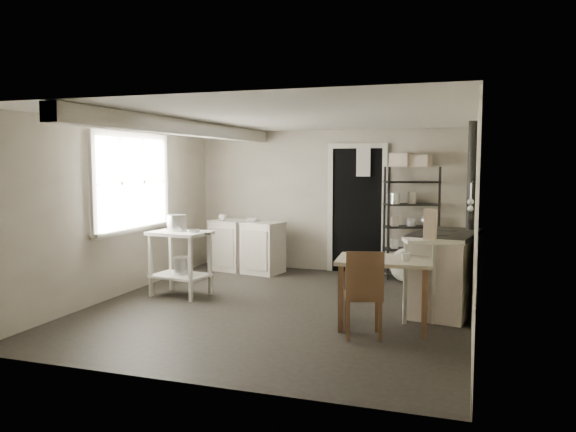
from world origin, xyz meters
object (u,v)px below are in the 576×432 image
(shelf_rack, at_px, (411,217))
(flour_sack, at_px, (404,265))
(chair, at_px, (363,290))
(work_table, at_px, (384,293))
(prep_table, at_px, (180,266))
(base_cabinets, at_px, (247,243))
(stove, at_px, (445,275))
(stockpot, at_px, (177,225))

(shelf_rack, height_order, flour_sack, shelf_rack)
(chair, bearing_deg, work_table, 51.53)
(prep_table, distance_m, flour_sack, 3.30)
(shelf_rack, relative_size, flour_sack, 3.47)
(base_cabinets, xyz_separation_m, chair, (2.45, -2.84, 0.02))
(chair, height_order, flour_sack, chair)
(stove, height_order, flour_sack, stove)
(stove, xyz_separation_m, work_table, (-0.59, -0.89, -0.06))
(base_cabinets, height_order, work_table, base_cabinets)
(prep_table, bearing_deg, stockpot, 140.37)
(base_cabinets, relative_size, flour_sack, 2.55)
(base_cabinets, height_order, chair, chair)
(shelf_rack, bearing_deg, chair, -114.00)
(shelf_rack, distance_m, flour_sack, 0.77)
(prep_table, height_order, stockpot, stockpot)
(base_cabinets, distance_m, stove, 3.56)
(chair, xyz_separation_m, flour_sack, (0.08, 2.85, -0.24))
(prep_table, relative_size, base_cabinets, 0.69)
(base_cabinets, bearing_deg, stove, -15.46)
(stove, height_order, chair, chair)
(base_cabinets, xyz_separation_m, work_table, (2.60, -2.47, -0.08))
(stove, height_order, work_table, stove)
(stockpot, height_order, shelf_rack, shelf_rack)
(chair, bearing_deg, flour_sack, 72.20)
(base_cabinets, bearing_deg, work_table, -32.66)
(base_cabinets, relative_size, shelf_rack, 0.73)
(chair, relative_size, flour_sack, 1.83)
(stockpot, distance_m, base_cabinets, 1.85)
(stockpot, xyz_separation_m, work_table, (2.89, -0.70, -0.56))
(prep_table, height_order, base_cabinets, base_cabinets)
(prep_table, bearing_deg, flour_sack, 33.98)
(base_cabinets, distance_m, chair, 3.75)
(base_cabinets, height_order, flour_sack, base_cabinets)
(stockpot, bearing_deg, prep_table, -39.63)
(chair, bearing_deg, base_cabinets, 114.59)
(prep_table, height_order, flour_sack, prep_table)
(prep_table, distance_m, work_table, 2.87)
(stockpot, xyz_separation_m, base_cabinets, (0.28, 1.77, -0.48))
(shelf_rack, relative_size, stove, 1.42)
(work_table, bearing_deg, base_cabinets, 136.54)
(work_table, bearing_deg, prep_table, 167.29)
(prep_table, bearing_deg, chair, -20.84)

